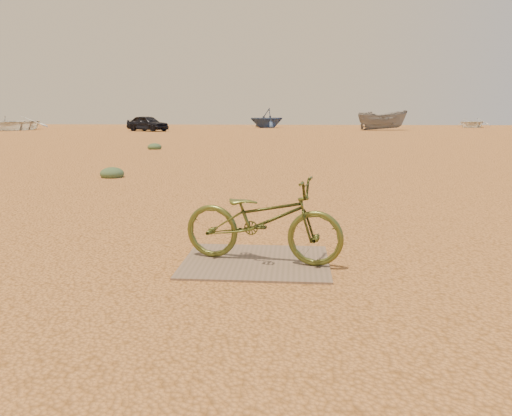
# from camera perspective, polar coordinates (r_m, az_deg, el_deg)

# --- Properties ---
(ground) EXTENTS (120.00, 120.00, 0.00)m
(ground) POSITION_cam_1_polar(r_m,az_deg,el_deg) (5.14, -4.96, -7.22)
(ground) COLOR #D18748
(ground) RESTS_ON ground
(plywood_board) EXTENTS (1.56, 1.30, 0.02)m
(plywood_board) POSITION_cam_1_polar(r_m,az_deg,el_deg) (5.41, -0.00, -6.14)
(plywood_board) COLOR #725C4C
(plywood_board) RESTS_ON ground
(bicycle) EXTENTS (1.82, 0.95, 0.91)m
(bicycle) POSITION_cam_1_polar(r_m,az_deg,el_deg) (5.28, 0.75, -1.34)
(bicycle) COLOR #4C5522
(bicycle) RESTS_ON plywood_board
(car) EXTENTS (4.15, 3.23, 1.32)m
(car) POSITION_cam_1_polar(r_m,az_deg,el_deg) (43.85, -12.30, 9.44)
(car) COLOR black
(car) RESTS_ON ground
(boat_near_left) EXTENTS (4.52, 6.20, 1.26)m
(boat_near_left) POSITION_cam_1_polar(r_m,az_deg,el_deg) (50.26, -25.90, 8.73)
(boat_near_left) COLOR white
(boat_near_left) RESTS_ON ground
(boat_far_left) EXTENTS (5.00, 4.87, 2.00)m
(boat_far_left) POSITION_cam_1_polar(r_m,az_deg,el_deg) (52.07, 1.24, 10.25)
(boat_far_left) COLOR #364C78
(boat_far_left) RESTS_ON ground
(boat_mid_right) EXTENTS (4.72, 2.38, 1.75)m
(boat_mid_right) POSITION_cam_1_polar(r_m,az_deg,el_deg) (46.56, 14.25, 9.69)
(boat_mid_right) COLOR slate
(boat_mid_right) RESTS_ON ground
(boat_far_right) EXTENTS (5.22, 5.77, 0.98)m
(boat_far_right) POSITION_cam_1_polar(r_m,az_deg,el_deg) (58.08, 23.39, 8.94)
(boat_far_right) COLOR white
(boat_far_right) RESTS_ON ground
(kale_a) EXTENTS (0.59, 0.59, 0.32)m
(kale_a) POSITION_cam_1_polar(r_m,az_deg,el_deg) (12.95, -16.11, 3.40)
(kale_a) COLOR #496743
(kale_a) RESTS_ON ground
(kale_c) EXTENTS (0.61, 0.61, 0.34)m
(kale_c) POSITION_cam_1_polar(r_m,az_deg,el_deg) (22.39, -11.51, 6.60)
(kale_c) COLOR #496743
(kale_c) RESTS_ON ground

